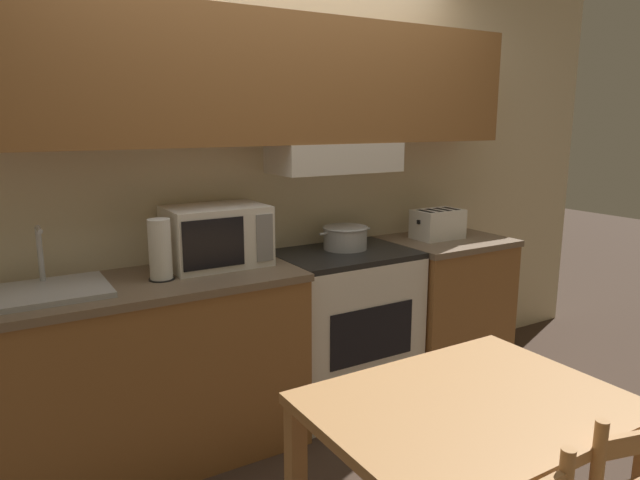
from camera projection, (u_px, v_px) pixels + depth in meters
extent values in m
plane|color=#3D2D23|center=(266.00, 396.00, 3.40)|extent=(16.00, 16.00, 0.00)
cube|color=beige|center=(260.00, 182.00, 3.16)|extent=(5.33, 0.05, 2.55)
cube|color=#936033|center=(273.00, 81.00, 2.89)|extent=(2.93, 0.32, 0.64)
cube|color=white|center=(334.00, 158.00, 3.16)|extent=(0.72, 0.34, 0.16)
cube|color=#936033|center=(149.00, 376.00, 2.69)|extent=(1.44, 0.58, 0.86)
cube|color=#75604C|center=(143.00, 285.00, 2.60)|extent=(1.46, 0.60, 0.04)
cube|color=#936033|center=(443.00, 310.00, 3.63)|extent=(0.70, 0.58, 0.86)
cube|color=#75604C|center=(446.00, 241.00, 3.54)|extent=(0.72, 0.60, 0.04)
cube|color=white|center=(344.00, 330.00, 3.27)|extent=(0.76, 0.54, 0.86)
cube|color=black|center=(345.00, 254.00, 3.18)|extent=(0.76, 0.54, 0.03)
cube|color=black|center=(372.00, 335.00, 3.02)|extent=(0.53, 0.01, 0.30)
cylinder|color=black|center=(329.00, 260.00, 3.00)|extent=(0.11, 0.11, 0.01)
cylinder|color=black|center=(381.00, 253.00, 3.17)|extent=(0.11, 0.11, 0.01)
cylinder|color=black|center=(308.00, 252.00, 3.18)|extent=(0.11, 0.11, 0.01)
cylinder|color=black|center=(359.00, 245.00, 3.35)|extent=(0.11, 0.11, 0.01)
cylinder|color=#B7BABF|center=(345.00, 238.00, 3.23)|extent=(0.25, 0.25, 0.13)
torus|color=#B7BABF|center=(345.00, 228.00, 3.22)|extent=(0.26, 0.26, 0.01)
cylinder|color=#B7BABF|center=(324.00, 234.00, 3.15)|extent=(0.05, 0.01, 0.01)
cylinder|color=#B7BABF|center=(366.00, 229.00, 3.30)|extent=(0.05, 0.01, 0.01)
cube|color=white|center=(216.00, 236.00, 2.85)|extent=(0.49, 0.34, 0.30)
cube|color=black|center=(214.00, 244.00, 2.67)|extent=(0.30, 0.01, 0.24)
cube|color=gray|center=(265.00, 238.00, 2.80)|extent=(0.09, 0.01, 0.24)
cube|color=white|center=(438.00, 224.00, 3.52)|extent=(0.30, 0.20, 0.18)
cube|color=black|center=(419.00, 222.00, 3.43)|extent=(0.01, 0.02, 0.02)
cube|color=black|center=(425.00, 212.00, 3.45)|extent=(0.04, 0.14, 0.01)
cube|color=black|center=(434.00, 211.00, 3.48)|extent=(0.04, 0.14, 0.01)
cube|color=black|center=(442.00, 210.00, 3.52)|extent=(0.04, 0.14, 0.01)
cube|color=black|center=(451.00, 209.00, 3.55)|extent=(0.04, 0.14, 0.01)
cube|color=#B7BABF|center=(47.00, 292.00, 2.39)|extent=(0.49, 0.40, 0.02)
cube|color=#4C4F54|center=(48.00, 292.00, 2.37)|extent=(0.41, 0.30, 0.01)
cylinder|color=#B7BABF|center=(40.00, 254.00, 2.49)|extent=(0.02, 0.02, 0.24)
cylinder|color=#B7BABF|center=(39.00, 229.00, 2.41)|extent=(0.02, 0.12, 0.02)
cylinder|color=black|center=(162.00, 279.00, 2.62)|extent=(0.12, 0.12, 0.01)
cylinder|color=white|center=(160.00, 249.00, 2.59)|extent=(0.10, 0.10, 0.28)
cube|color=#B27F4C|center=(470.00, 407.00, 1.75)|extent=(0.96, 0.71, 0.04)
cube|color=#B27F4C|center=(486.00, 433.00, 2.32)|extent=(0.06, 0.06, 0.73)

